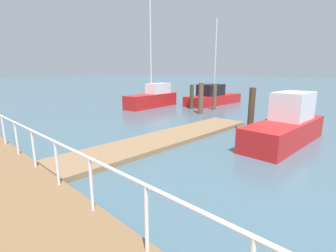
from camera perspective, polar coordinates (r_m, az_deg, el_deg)
name	(u,v)px	position (r m, az deg, el deg)	size (l,w,h in m)	color
ground_plane	(43,122)	(16.68, -27.44, 0.92)	(300.00, 300.00, 0.00)	#476675
floating_dock	(164,139)	(10.63, -1.05, -3.14)	(11.18, 2.00, 0.18)	#93704C
boardwalk_railing	(56,151)	(6.09, -24.98, -5.31)	(0.06, 28.10, 1.08)	white
dock_piling_0	(201,98)	(17.65, 7.75, 6.46)	(0.35, 0.35, 2.22)	brown
dock_piling_1	(215,97)	(19.74, 10.92, 6.62)	(0.30, 0.30, 1.97)	brown
dock_piling_2	(192,97)	(20.07, 5.60, 6.89)	(0.31, 0.31, 1.97)	#473826
dock_piling_3	(251,111)	(12.51, 19.04, 3.42)	(0.30, 0.30, 2.25)	#473826
moored_boat_0	(287,125)	(11.41, 26.18, 0.17)	(5.31, 1.73, 2.15)	red
moored_boat_1	(153,98)	(21.13, -3.58, 6.72)	(5.48, 2.02, 8.53)	red
moored_boat_2	(213,97)	(23.13, 10.55, 6.75)	(6.55, 2.18, 7.57)	red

